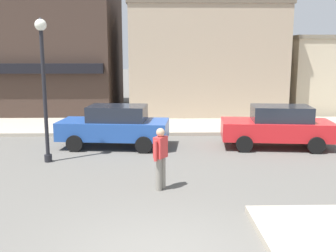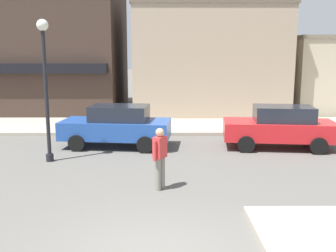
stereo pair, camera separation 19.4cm
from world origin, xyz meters
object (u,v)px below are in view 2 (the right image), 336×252
parked_car_second (280,126)px  pedestrian_crossing_near (160,157)px  parked_car_nearest (117,125)px  lamp_post (45,70)px

parked_car_second → pedestrian_crossing_near: 6.25m
parked_car_nearest → pedestrian_crossing_near: bearing=-70.5°
pedestrian_crossing_near → parked_car_nearest: bearing=109.5°
parked_car_nearest → parked_car_second: 6.03m
lamp_post → parked_car_second: 8.45m
parked_car_second → lamp_post: bearing=-167.5°
pedestrian_crossing_near → parked_car_second: bearing=45.9°
parked_car_second → pedestrian_crossing_near: pedestrian_crossing_near is taller
parked_car_second → pedestrian_crossing_near: bearing=-134.1°
lamp_post → pedestrian_crossing_near: size_ratio=2.82×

